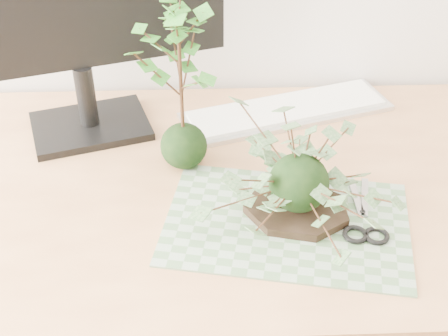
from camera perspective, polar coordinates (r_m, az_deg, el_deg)
The scene contains 7 objects.
desk at distance 1.20m, azimuth 3.64°, elevation -4.57°, with size 1.60×0.70×0.74m.
cutting_mat at distance 1.06m, azimuth 5.76°, elevation -5.01°, with size 0.41×0.27×0.00m, color #51774B.
stone_dish at distance 1.07m, azimuth 6.64°, elevation -3.79°, with size 0.18×0.18×0.01m, color black.
ivy_kokedama at distance 1.01m, azimuth 7.05°, elevation 0.77°, with size 0.30×0.30×0.20m.
maple_kokedama at distance 1.06m, azimuth -4.15°, elevation 11.54°, with size 0.20×0.20×0.36m.
keyboard at distance 1.34m, azimuth 5.75°, elevation 5.26°, with size 0.47×0.26×0.02m.
scissors at distance 1.07m, azimuth 12.89°, elevation -5.20°, with size 0.08×0.18×0.01m.
Camera 1 is at (-0.03, 0.33, 1.44)m, focal length 50.00 mm.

